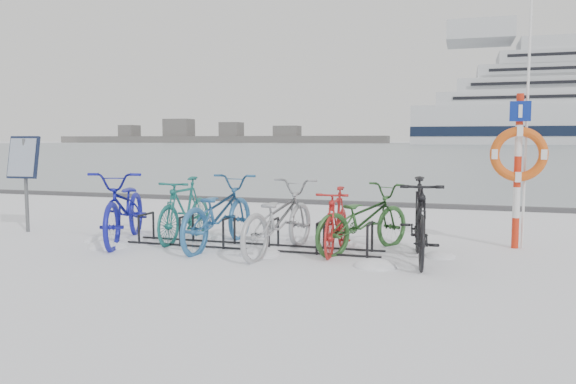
{
  "coord_description": "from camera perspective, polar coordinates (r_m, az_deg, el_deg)",
  "views": [
    {
      "loc": [
        3.01,
        -7.85,
        1.63
      ],
      "look_at": [
        0.4,
        0.6,
        0.8
      ],
      "focal_mm": 35.0,
      "sensor_mm": 36.0,
      "label": 1
    }
  ],
  "objects": [
    {
      "name": "bike_6",
      "position": [
        7.77,
        13.25,
        -2.56
      ],
      "size": [
        0.76,
        1.99,
        1.16
      ],
      "primitive_type": "imported",
      "rotation": [
        0.0,
        0.0,
        0.11
      ],
      "color": "black",
      "rests_on": "ground"
    },
    {
      "name": "bike_3",
      "position": [
        8.07,
        -1.0,
        -2.4
      ],
      "size": [
        1.06,
        2.16,
        1.09
      ],
      "primitive_type": "imported",
      "rotation": [
        0.0,
        0.0,
        2.97
      ],
      "color": "#9C9EA4",
      "rests_on": "ground"
    },
    {
      "name": "snow_drifts",
      "position": [
        8.36,
        -5.52,
        -5.93
      ],
      "size": [
        5.79,
        2.01,
        0.22
      ],
      "color": "white",
      "rests_on": "ground"
    },
    {
      "name": "bike_5",
      "position": [
        8.32,
        7.64,
        -2.45
      ],
      "size": [
        1.61,
        2.0,
        1.02
      ],
      "primitive_type": "imported",
      "rotation": [
        0.0,
        0.0,
        2.58
      ],
      "color": "#2B5928",
      "rests_on": "ground"
    },
    {
      "name": "ice_sheet",
      "position": [
        162.88,
        16.14,
        4.56
      ],
      "size": [
        400.0,
        298.0,
        0.02
      ],
      "primitive_type": "cube",
      "color": "#97A2AB",
      "rests_on": "ground"
    },
    {
      "name": "shoreline",
      "position": [
        295.59,
        -7.92,
        5.51
      ],
      "size": [
        180.0,
        12.0,
        9.5
      ],
      "color": "#4F4F4F",
      "rests_on": "ground"
    },
    {
      "name": "info_board",
      "position": [
        10.88,
        -25.25,
        2.68
      ],
      "size": [
        0.58,
        0.26,
        1.69
      ],
      "rotation": [
        0.0,
        0.0,
        0.08
      ],
      "color": "#595B5E",
      "rests_on": "ground"
    },
    {
      "name": "lifebuoy_station",
      "position": [
        8.96,
        22.41,
        3.52
      ],
      "size": [
        0.81,
        0.23,
        4.2
      ],
      "color": "red",
      "rests_on": "ground"
    },
    {
      "name": "ground",
      "position": [
        8.56,
        -3.77,
        -5.65
      ],
      "size": [
        900.0,
        900.0,
        0.0
      ],
      "primitive_type": "plane",
      "color": "white",
      "rests_on": "ground"
    },
    {
      "name": "bike_2",
      "position": [
        8.62,
        -7.15,
        -1.84
      ],
      "size": [
        0.9,
        2.18,
        1.12
      ],
      "primitive_type": "imported",
      "rotation": [
        0.0,
        0.0,
        3.07
      ],
      "color": "#275C91",
      "rests_on": "ground"
    },
    {
      "name": "bike_4",
      "position": [
        8.19,
        4.93,
        -2.69
      ],
      "size": [
        0.5,
        1.64,
        0.98
      ],
      "primitive_type": "imported",
      "rotation": [
        0.0,
        0.0,
        0.03
      ],
      "color": "#B01E1C",
      "rests_on": "ground"
    },
    {
      "name": "bike_0",
      "position": [
        9.34,
        -16.18,
        -1.26
      ],
      "size": [
        1.49,
        2.39,
        1.18
      ],
      "primitive_type": "imported",
      "rotation": [
        0.0,
        0.0,
        0.34
      ],
      "color": "#151792",
      "rests_on": "ground"
    },
    {
      "name": "bike_1",
      "position": [
        9.26,
        -10.45,
        -1.57
      ],
      "size": [
        0.5,
        1.77,
        1.06
      ],
      "primitive_type": "imported",
      "rotation": [
        0.0,
        0.0,
        0.0
      ],
      "color": "#19615B",
      "rests_on": "ground"
    },
    {
      "name": "bike_rack",
      "position": [
        8.53,
        -3.77,
        -4.46
      ],
      "size": [
        4.0,
        0.48,
        0.46
      ],
      "color": "black",
      "rests_on": "ground"
    },
    {
      "name": "quay_edge",
      "position": [
        14.16,
        4.78,
        -1.09
      ],
      "size": [
        400.0,
        0.25,
        0.1
      ],
      "primitive_type": "cube",
      "color": "#3F3F42",
      "rests_on": "ground"
    }
  ]
}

